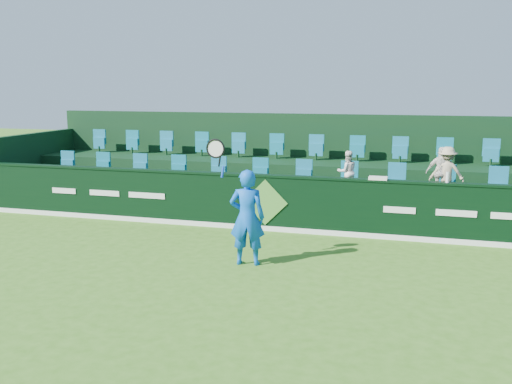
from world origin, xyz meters
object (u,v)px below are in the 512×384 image
(spectator_left, at_px, (347,172))
(spectator_middle, at_px, (441,172))
(spectator_right, at_px, (447,172))
(drinks_bottle, at_px, (447,177))
(tennis_player, at_px, (247,217))
(towel, at_px, (378,178))

(spectator_left, height_order, spectator_middle, spectator_middle)
(spectator_middle, bearing_deg, spectator_right, 175.55)
(spectator_right, relative_size, drinks_bottle, 5.22)
(tennis_player, bearing_deg, towel, 49.88)
(tennis_player, xyz_separation_m, spectator_middle, (3.67, 3.82, 0.46))
(spectator_left, bearing_deg, tennis_player, 44.28)
(spectator_middle, distance_m, spectator_right, 0.12)
(spectator_middle, bearing_deg, spectator_left, -4.45)
(spectator_left, relative_size, spectator_middle, 0.87)
(spectator_middle, relative_size, drinks_bottle, 5.19)
(spectator_right, bearing_deg, towel, 38.33)
(towel, distance_m, drinks_bottle, 1.49)
(tennis_player, relative_size, spectator_right, 2.03)
(spectator_left, bearing_deg, spectator_right, 155.05)
(spectator_left, bearing_deg, towel, 101.43)
(spectator_left, relative_size, drinks_bottle, 4.50)
(spectator_middle, distance_m, towel, 1.79)
(spectator_middle, bearing_deg, drinks_bottle, 89.99)
(spectator_left, distance_m, spectator_middle, 2.22)
(spectator_left, distance_m, drinks_bottle, 2.57)
(spectator_left, relative_size, towel, 2.57)
(spectator_right, bearing_deg, spectator_middle, 1.87)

